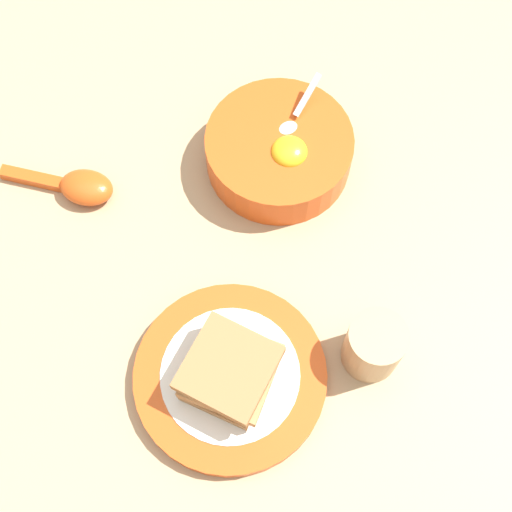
# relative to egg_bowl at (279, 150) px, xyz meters

# --- Properties ---
(ground_plane) EXTENTS (3.00, 3.00, 0.00)m
(ground_plane) POSITION_rel_egg_bowl_xyz_m (-0.20, -0.05, -0.03)
(ground_plane) COLOR tan
(egg_bowl) EXTENTS (0.17, 0.17, 0.08)m
(egg_bowl) POSITION_rel_egg_bowl_xyz_m (0.00, 0.00, 0.00)
(egg_bowl) COLOR #DB5119
(egg_bowl) RESTS_ON ground_plane
(toast_plate) EXTENTS (0.20, 0.20, 0.02)m
(toast_plate) POSITION_rel_egg_bowl_xyz_m (-0.19, -0.20, -0.02)
(toast_plate) COLOR #DB5119
(toast_plate) RESTS_ON ground_plane
(toast_sandwich) EXTENTS (0.12, 0.12, 0.04)m
(toast_sandwich) POSITION_rel_egg_bowl_xyz_m (-0.19, -0.20, 0.01)
(toast_sandwich) COLOR #9E7042
(toast_sandwich) RESTS_ON toast_plate
(soup_spoon) EXTENTS (0.12, 0.12, 0.03)m
(soup_spoon) POSITION_rel_egg_bowl_xyz_m (-0.22, 0.09, -0.01)
(soup_spoon) COLOR #DB5119
(soup_spoon) RESTS_ON ground_plane
(drinking_cup) EXTENTS (0.06, 0.06, 0.07)m
(drinking_cup) POSITION_rel_egg_bowl_xyz_m (-0.05, -0.26, 0.01)
(drinking_cup) COLOR tan
(drinking_cup) RESTS_ON ground_plane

